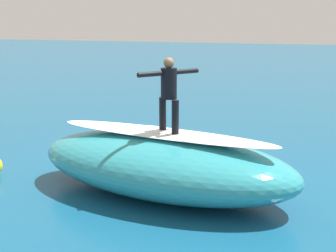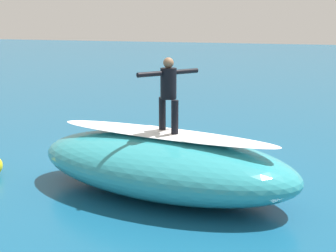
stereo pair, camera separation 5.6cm
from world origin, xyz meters
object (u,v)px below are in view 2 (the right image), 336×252
at_px(surfboard_riding, 168,133).
at_px(surfboard_paddling, 168,148).
at_px(surfer_paddling, 172,143).
at_px(surfer_riding, 168,89).

bearing_deg(surfboard_riding, surfboard_paddling, -33.69).
bearing_deg(surfer_paddling, surfboard_riding, 95.21).
height_order(surfboard_riding, surfer_paddling, surfboard_riding).
bearing_deg(surfboard_paddling, surfer_paddling, -180.00).
relative_size(surfboard_paddling, surfer_paddling, 1.12).
relative_size(surfer_riding, surfer_paddling, 0.98).
height_order(surfboard_riding, surfer_riding, surfer_riding).
xyz_separation_m(surfer_riding, surfboard_paddling, (1.18, -3.77, -2.50)).
bearing_deg(surfboard_riding, surfer_paddling, -35.58).
xyz_separation_m(surfboard_riding, surfboard_paddling, (1.18, -3.77, -1.47)).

